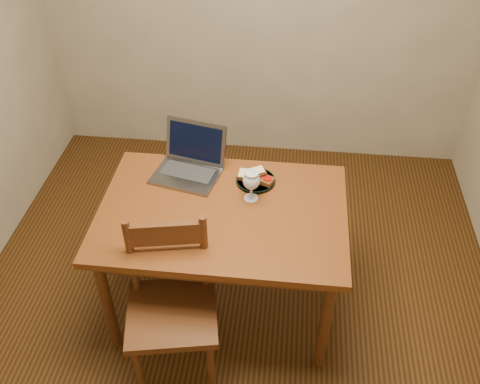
# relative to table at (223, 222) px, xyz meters

# --- Properties ---
(floor) EXTENTS (3.20, 3.20, 0.02)m
(floor) POSITION_rel_table_xyz_m (0.06, 0.03, -0.66)
(floor) COLOR black
(floor) RESTS_ON ground
(table) EXTENTS (1.30, 0.90, 0.74)m
(table) POSITION_rel_table_xyz_m (0.00, 0.00, 0.00)
(table) COLOR #43220B
(table) RESTS_ON floor
(chair) EXTENTS (0.51, 0.50, 0.47)m
(chair) POSITION_rel_table_xyz_m (-0.20, -0.44, -0.14)
(chair) COLOR #37170B
(chair) RESTS_ON floor
(plate) EXTENTS (0.22, 0.22, 0.02)m
(plate) POSITION_rel_table_xyz_m (0.15, 0.25, 0.09)
(plate) COLOR black
(plate) RESTS_ON table
(sandwich_cheese) EXTENTS (0.13, 0.09, 0.04)m
(sandwich_cheese) POSITION_rel_table_xyz_m (0.12, 0.26, 0.12)
(sandwich_cheese) COLOR #381E0C
(sandwich_cheese) RESTS_ON plate
(sandwich_tomato) EXTENTS (0.14, 0.11, 0.04)m
(sandwich_tomato) POSITION_rel_table_xyz_m (0.19, 0.24, 0.12)
(sandwich_tomato) COLOR #381E0C
(sandwich_tomato) RESTS_ON plate
(sandwich_top) EXTENTS (0.12, 0.11, 0.03)m
(sandwich_top) POSITION_rel_table_xyz_m (0.15, 0.26, 0.15)
(sandwich_top) COLOR #381E0C
(sandwich_top) RESTS_ON plate
(milk_glass) EXTENTS (0.09, 0.09, 0.18)m
(milk_glass) POSITION_rel_table_xyz_m (0.14, 0.11, 0.17)
(milk_glass) COLOR white
(milk_glass) RESTS_ON table
(laptop) EXTENTS (0.42, 0.40, 0.26)m
(laptop) POSITION_rel_table_xyz_m (-0.23, 0.33, 0.15)
(laptop) COLOR slate
(laptop) RESTS_ON table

